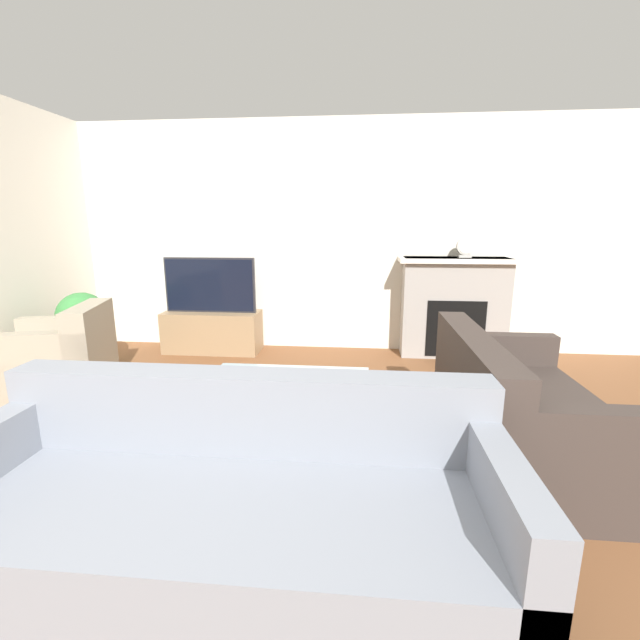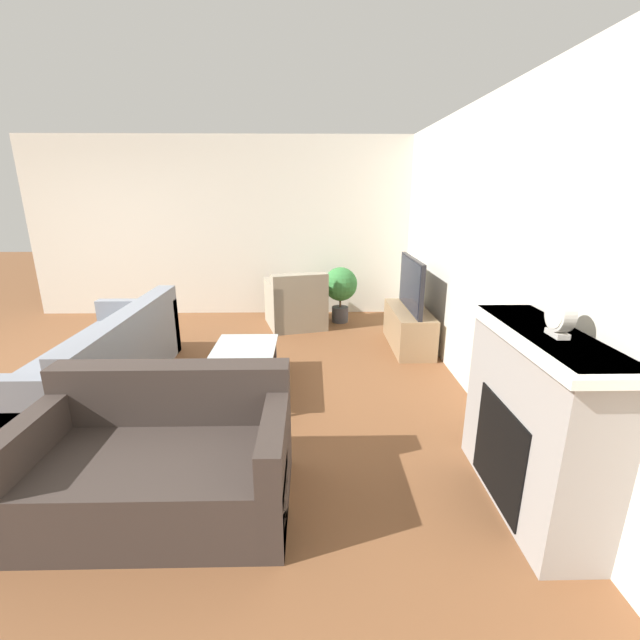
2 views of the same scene
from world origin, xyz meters
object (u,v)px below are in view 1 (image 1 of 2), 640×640
(tv, at_px, (210,285))
(armchair_by_window, at_px, (61,363))
(coffee_table, at_px, (288,383))
(couch_loveseat, at_px, (517,415))
(couch_sectional, at_px, (233,512))
(potted_plant, at_px, (83,321))
(mantel_clock, at_px, (466,247))

(tv, xyz_separation_m, armchair_by_window, (-0.89, -1.45, -0.51))
(tv, relative_size, armchair_by_window, 1.08)
(tv, bearing_deg, coffee_table, -56.67)
(coffee_table, bearing_deg, couch_loveseat, -9.10)
(couch_sectional, height_order, potted_plant, potted_plant)
(couch_sectional, relative_size, mantel_clock, 10.43)
(coffee_table, bearing_deg, couch_sectional, -90.75)
(armchair_by_window, relative_size, potted_plant, 1.20)
(couch_loveseat, relative_size, mantel_clock, 6.92)
(couch_sectional, xyz_separation_m, armchair_by_window, (-2.12, 1.81, 0.01))
(potted_plant, bearing_deg, couch_loveseat, -19.16)
(coffee_table, bearing_deg, mantel_clock, 50.17)
(couch_loveseat, height_order, coffee_table, couch_loveseat)
(couch_sectional, height_order, couch_loveseat, same)
(couch_loveseat, xyz_separation_m, armchair_by_window, (-3.70, 0.70, 0.01))
(tv, xyz_separation_m, mantel_clock, (2.93, 0.12, 0.45))
(armchair_by_window, bearing_deg, tv, 133.63)
(couch_sectional, bearing_deg, mantel_clock, 63.30)
(armchair_by_window, bearing_deg, couch_sectional, 34.64)
(armchair_by_window, distance_m, potted_plant, 0.73)
(tv, relative_size, coffee_table, 0.90)
(tv, xyz_separation_m, coffee_table, (1.25, -1.90, -0.45))
(potted_plant, height_order, mantel_clock, mantel_clock)
(potted_plant, bearing_deg, couch_sectional, -46.73)
(couch_loveseat, bearing_deg, potted_plant, 70.84)
(armchair_by_window, height_order, mantel_clock, mantel_clock)
(tv, distance_m, couch_loveseat, 3.58)
(couch_loveseat, relative_size, coffee_table, 1.30)
(couch_loveseat, xyz_separation_m, coffee_table, (-1.56, 0.25, 0.07))
(couch_loveseat, xyz_separation_m, potted_plant, (-3.91, 1.36, 0.24))
(couch_loveseat, relative_size, potted_plant, 1.87)
(tv, bearing_deg, mantel_clock, 2.27)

